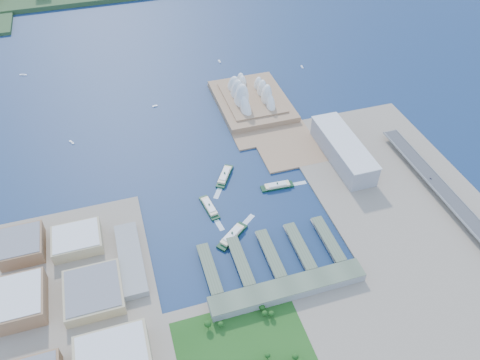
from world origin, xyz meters
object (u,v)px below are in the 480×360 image
object	(u,v)px
toaster_building	(343,150)
ferry_c	(232,235)
opera_house	(252,90)
ferry_a	(209,206)
ferry_d	(277,185)
ferry_b	(225,175)
car_c	(431,179)

from	to	relation	value
toaster_building	ferry_c	bearing A→B (deg)	-154.02
opera_house	ferry_a	size ratio (longest dim) A/B	3.49
ferry_c	ferry_d	bearing A→B (deg)	-89.34
opera_house	ferry_c	distance (m)	334.76
ferry_c	ferry_b	bearing A→B (deg)	-49.04
opera_house	ferry_a	world-z (taller)	opera_house
ferry_a	opera_house	bearing A→B (deg)	50.46
ferry_b	ferry_c	world-z (taller)	ferry_c
ferry_a	ferry_d	distance (m)	112.59
opera_house	toaster_building	xyz separation A→B (m)	(90.00, -200.00, -11.50)
ferry_c	car_c	size ratio (longest dim) A/B	13.59
toaster_building	ferry_d	xyz separation A→B (m)	(-124.90, -31.08, -15.63)
toaster_building	opera_house	bearing A→B (deg)	114.23
toaster_building	ferry_c	xyz separation A→B (m)	(-220.12, -107.28, -15.23)
ferry_b	ferry_c	xyz separation A→B (m)	(-23.94, -122.87, 0.16)
car_c	opera_house	bearing A→B (deg)	122.68
opera_house	ferry_d	distance (m)	235.27
toaster_building	ferry_c	distance (m)	245.34
toaster_building	ferry_a	distance (m)	241.31
ferry_b	ferry_c	distance (m)	125.18
opera_house	ferry_c	xyz separation A→B (m)	(-130.12, -307.28, -26.73)
opera_house	ferry_d	bearing A→B (deg)	-98.59
ferry_a	car_c	bearing A→B (deg)	-17.55
ferry_b	ferry_d	size ratio (longest dim) A/B	1.05
toaster_building	ferry_b	xyz separation A→B (m)	(-196.18, 15.59, -15.38)
toaster_building	ferry_a	bearing A→B (deg)	-169.45
ferry_b	opera_house	bearing A→B (deg)	92.08
ferry_d	ferry_c	bearing A→B (deg)	131.52
ferry_c	ferry_d	distance (m)	121.95
opera_house	ferry_d	size ratio (longest dim) A/B	3.49
toaster_building	ferry_a	size ratio (longest dim) A/B	3.00
toaster_building	ferry_a	world-z (taller)	toaster_building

